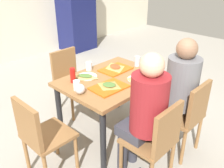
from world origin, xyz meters
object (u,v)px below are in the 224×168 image
at_px(tray_red_far, 116,69).
at_px(foil_bundle, 80,89).
at_px(main_table, 112,86).
at_px(plastic_cup_c, 77,85).
at_px(chair_left_end, 40,134).
at_px(plastic_cup_a, 89,66).
at_px(tray_red_near, 109,87).
at_px(drink_fridge, 76,8).
at_px(soda_can, 137,61).
at_px(pizza_slice_b, 115,67).
at_px(plastic_cup_b, 139,83).
at_px(pizza_slice_a, 109,85).
at_px(paper_plate_near_edge, 138,79).
at_px(pizza_slice_d, 136,79).
at_px(paper_plate_center, 87,76).
at_px(chair_far_side, 69,77).
at_px(chair_near_right, 187,114).
at_px(person_in_red, 145,109).
at_px(chair_near_left, 156,139).
at_px(person_in_brown_jacket, 178,88).
at_px(condiment_bottle, 73,75).

height_order(tray_red_far, foil_bundle, foil_bundle).
distance_m(main_table, plastic_cup_c, 0.47).
bearing_deg(chair_left_end, plastic_cup_a, 21.05).
distance_m(tray_red_near, drink_fridge, 3.60).
bearing_deg(soda_can, drink_fridge, 64.71).
distance_m(pizza_slice_b, plastic_cup_b, 0.54).
distance_m(pizza_slice_a, drink_fridge, 3.59).
distance_m(pizza_slice_b, foil_bundle, 0.70).
distance_m(paper_plate_near_edge, pizza_slice_d, 0.03).
relative_size(paper_plate_center, pizza_slice_d, 0.88).
bearing_deg(plastic_cup_c, chair_far_side, 58.99).
xyz_separation_m(tray_red_far, drink_fridge, (1.61, 2.73, 0.21)).
height_order(chair_near_right, tray_red_far, chair_near_right).
height_order(main_table, drink_fridge, drink_fridge).
bearing_deg(plastic_cup_c, paper_plate_near_edge, -25.39).
height_order(person_in_red, tray_red_near, person_in_red).
bearing_deg(chair_left_end, pizza_slice_d, -11.99).
height_order(main_table, plastic_cup_a, plastic_cup_a).
relative_size(plastic_cup_b, soda_can, 0.82).
xyz_separation_m(chair_near_left, chair_far_side, (0.28, 1.59, 0.00)).
xyz_separation_m(chair_left_end, paper_plate_center, (0.77, 0.23, 0.24)).
bearing_deg(tray_red_far, tray_red_near, -145.30).
bearing_deg(paper_plate_center, tray_red_far, -16.00).
distance_m(chair_near_left, chair_near_right, 0.55).
relative_size(person_in_red, foil_bundle, 12.60).
distance_m(pizza_slice_d, plastic_cup_b, 0.17).
height_order(tray_red_near, plastic_cup_c, plastic_cup_c).
bearing_deg(pizza_slice_d, pizza_slice_b, 78.35).
xyz_separation_m(plastic_cup_a, plastic_cup_c, (-0.41, -0.29, 0.00)).
height_order(pizza_slice_a, pizza_slice_d, pizza_slice_a).
distance_m(main_table, pizza_slice_b, 0.29).
height_order(chair_near_left, paper_plate_center, chair_near_left).
bearing_deg(person_in_brown_jacket, condiment_bottle, 125.73).
relative_size(chair_far_side, tray_red_far, 2.36).
relative_size(chair_near_right, paper_plate_center, 3.86).
relative_size(chair_near_right, pizza_slice_d, 3.41).
bearing_deg(pizza_slice_b, paper_plate_near_edge, -97.45).
bearing_deg(paper_plate_center, foil_bundle, -140.87).
bearing_deg(pizza_slice_a, plastic_cup_a, 72.28).
bearing_deg(paper_plate_center, person_in_brown_jacket, -63.41).
bearing_deg(main_table, person_in_brown_jacket, -67.18).
bearing_deg(tray_red_far, paper_plate_center, 164.00).
distance_m(paper_plate_center, pizza_slice_b, 0.39).
distance_m(chair_near_right, pizza_slice_b, 0.98).
xyz_separation_m(plastic_cup_b, foil_bundle, (-0.50, 0.33, 0.00)).
bearing_deg(chair_near_right, plastic_cup_c, 129.90).
distance_m(tray_red_far, drink_fridge, 3.17).
xyz_separation_m(plastic_cup_b, drink_fridge, (1.78, 3.20, 0.17)).
xyz_separation_m(tray_red_far, foil_bundle, (-0.66, -0.14, 0.04)).
bearing_deg(tray_red_far, drink_fridge, 59.41).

